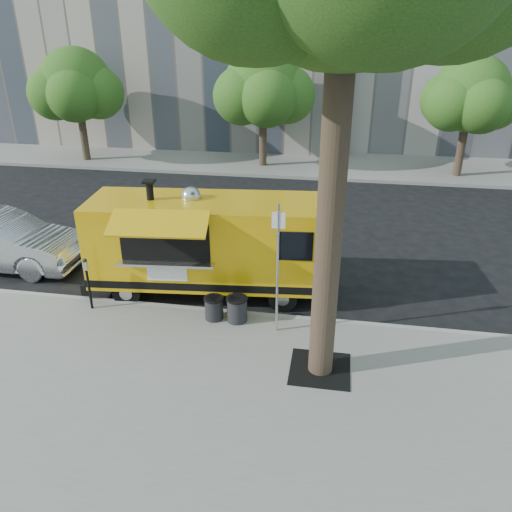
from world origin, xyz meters
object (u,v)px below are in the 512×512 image
(trash_bin_left, at_px, (214,307))
(trash_bin_right, at_px, (237,308))
(far_tree_c, at_px, (471,94))
(parking_meter, at_px, (87,278))
(sign_post, at_px, (278,262))
(far_tree_a, at_px, (76,85))
(food_truck, at_px, (205,243))
(far_tree_b, at_px, (263,86))

(trash_bin_left, distance_m, trash_bin_right, 0.55)
(far_tree_c, bearing_deg, trash_bin_left, -120.14)
(parking_meter, xyz_separation_m, trash_bin_left, (3.05, 0.05, -0.53))
(sign_post, xyz_separation_m, parking_meter, (-4.55, 0.20, -0.87))
(far_tree_a, relative_size, food_truck, 0.86)
(food_truck, relative_size, trash_bin_right, 10.34)
(trash_bin_left, bearing_deg, trash_bin_right, 0.00)
(parking_meter, bearing_deg, far_tree_c, 51.34)
(sign_post, bearing_deg, parking_meter, 177.48)
(food_truck, xyz_separation_m, trash_bin_left, (0.57, -1.47, -0.95))
(far_tree_c, xyz_separation_m, food_truck, (-8.53, -12.23, -2.32))
(far_tree_a, xyz_separation_m, far_tree_c, (18.00, 0.10, -0.06))
(food_truck, xyz_separation_m, trash_bin_right, (1.12, -1.47, -0.93))
(far_tree_a, relative_size, sign_post, 1.79)
(far_tree_c, bearing_deg, food_truck, -124.88)
(far_tree_b, height_order, food_truck, far_tree_b)
(far_tree_a, height_order, trash_bin_left, far_tree_a)
(far_tree_b, distance_m, food_truck, 12.77)
(far_tree_a, height_order, parking_meter, far_tree_a)
(sign_post, relative_size, food_truck, 0.48)
(parking_meter, bearing_deg, trash_bin_left, 0.94)
(far_tree_b, bearing_deg, trash_bin_left, -85.72)
(far_tree_a, height_order, trash_bin_right, far_tree_a)
(parking_meter, height_order, trash_bin_left, parking_meter)
(parking_meter, xyz_separation_m, food_truck, (2.47, 1.52, 0.42))
(far_tree_c, distance_m, trash_bin_left, 16.18)
(far_tree_c, xyz_separation_m, sign_post, (-6.45, -13.95, -1.87))
(food_truck, distance_m, trash_bin_left, 1.84)
(food_truck, distance_m, trash_bin_right, 2.07)
(far_tree_b, relative_size, trash_bin_right, 9.13)
(sign_post, xyz_separation_m, food_truck, (-2.08, 1.72, -0.45))
(far_tree_a, relative_size, trash_bin_left, 9.67)
(trash_bin_left, height_order, trash_bin_right, trash_bin_right)
(parking_meter, bearing_deg, far_tree_a, 117.15)
(far_tree_c, xyz_separation_m, trash_bin_left, (-7.95, -13.70, -3.27))
(parking_meter, relative_size, food_truck, 0.21)
(far_tree_b, bearing_deg, sign_post, -79.85)
(far_tree_b, xyz_separation_m, trash_bin_left, (1.05, -14.00, -3.39))
(far_tree_c, height_order, parking_meter, far_tree_c)
(trash_bin_left, xyz_separation_m, trash_bin_right, (0.55, 0.00, 0.02))
(trash_bin_right, bearing_deg, far_tree_c, 61.62)
(far_tree_b, bearing_deg, far_tree_a, -177.46)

